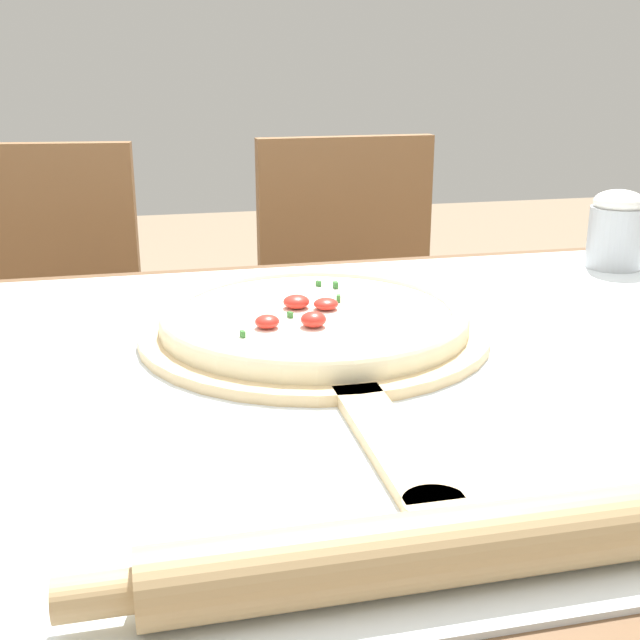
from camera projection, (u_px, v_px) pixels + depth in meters
The scene contains 8 objects.
dining_table at pixel (285, 453), 0.88m from camera, with size 1.49×0.94×0.74m.
towel_cloth at pixel (284, 371), 0.85m from camera, with size 1.41×0.86×0.00m.
pizza_peel at pixel (318, 338), 0.92m from camera, with size 0.41×0.63×0.01m.
pizza at pixel (314, 316), 0.93m from camera, with size 0.36×0.36×0.04m.
rolling_pin at pixel (419, 551), 0.49m from camera, with size 0.43×0.05×0.05m.
chair_left at pixel (40, 344), 1.56m from camera, with size 0.44×0.44×0.90m.
chair_right at pixel (356, 321), 1.70m from camera, with size 0.41×0.41×0.90m.
flour_cup at pixel (616, 229), 1.24m from camera, with size 0.08×0.08×0.12m.
Camera 1 is at (-0.14, -0.78, 1.05)m, focal length 45.00 mm.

